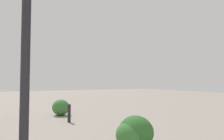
# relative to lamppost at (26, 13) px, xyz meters

# --- Properties ---
(lamppost) EXTENTS (0.98, 0.28, 3.92)m
(lamppost) POSITION_rel_lamppost_xyz_m (0.00, 0.00, 0.00)
(lamppost) COLOR #232328
(lamppost) RESTS_ON ground
(bollard_mid) EXTENTS (0.13, 0.13, 0.69)m
(bollard_mid) POSITION_rel_lamppost_xyz_m (4.45, -2.09, -2.26)
(bollard_mid) COLOR #232328
(bollard_mid) RESTS_ON ground
(shrub_low) EXTENTS (0.84, 0.76, 0.72)m
(shrub_low) POSITION_rel_lamppost_xyz_m (6.25, -2.25, -2.26)
(shrub_low) COLOR #387533
(shrub_low) RESTS_ON ground
(shrub_round) EXTENTS (0.75, 0.67, 0.64)m
(shrub_round) POSITION_rel_lamppost_xyz_m (0.63, -2.36, -2.30)
(shrub_round) COLOR #387533
(shrub_round) RESTS_ON ground
(shrub_wide) EXTENTS (0.88, 0.79, 0.75)m
(shrub_wide) POSITION_rel_lamppost_xyz_m (0.65, -2.51, -2.25)
(shrub_wide) COLOR #2D6628
(shrub_wide) RESTS_ON ground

